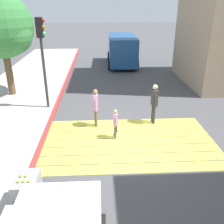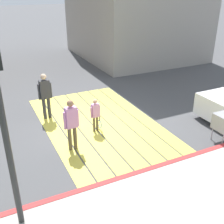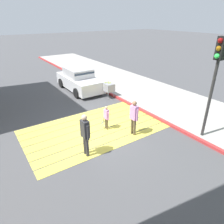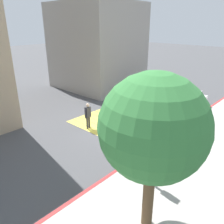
{
  "view_description": "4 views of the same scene",
  "coord_description": "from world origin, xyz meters",
  "px_view_note": "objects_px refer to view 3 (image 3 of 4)",
  "views": [
    {
      "loc": [
        -1.08,
        -8.05,
        4.82
      ],
      "look_at": [
        -0.63,
        0.44,
        1.05
      ],
      "focal_mm": 39.84,
      "sensor_mm": 36.0,
      "label": 1
    },
    {
      "loc": [
        -8.3,
        3.51,
        4.66
      ],
      "look_at": [
        -0.71,
        -0.18,
        0.71
      ],
      "focal_mm": 44.57,
      "sensor_mm": 36.0,
      "label": 2
    },
    {
      "loc": [
        4.03,
        7.45,
        4.89
      ],
      "look_at": [
        -0.76,
        0.43,
        0.87
      ],
      "focal_mm": 32.6,
      "sensor_mm": 36.0,
      "label": 3
    },
    {
      "loc": [
        -8.99,
        10.4,
        6.47
      ],
      "look_at": [
        0.44,
        0.15,
        0.96
      ],
      "focal_mm": 36.28,
      "sensor_mm": 36.0,
      "label": 4
    }
  ],
  "objects_px": {
    "pedestrian_adult_trailing": "(85,132)",
    "pedestrian_child_with_racket": "(106,117)",
    "tennis_ball_cart": "(108,87)",
    "car_parked_near_curb": "(79,80)",
    "traffic_light_corner": "(216,70)",
    "pedestrian_adult_lead": "(134,116)"
  },
  "relations": [
    {
      "from": "tennis_ball_cart",
      "to": "car_parked_near_curb",
      "type": "bearing_deg",
      "value": -69.56
    },
    {
      "from": "pedestrian_adult_trailing",
      "to": "pedestrian_adult_lead",
      "type": "bearing_deg",
      "value": -176.06
    },
    {
      "from": "traffic_light_corner",
      "to": "pedestrian_adult_lead",
      "type": "height_order",
      "value": "traffic_light_corner"
    },
    {
      "from": "traffic_light_corner",
      "to": "tennis_ball_cart",
      "type": "relative_size",
      "value": 4.17
    },
    {
      "from": "traffic_light_corner",
      "to": "pedestrian_child_with_racket",
      "type": "bearing_deg",
      "value": -44.36
    },
    {
      "from": "car_parked_near_curb",
      "to": "pedestrian_child_with_racket",
      "type": "distance_m",
      "value": 6.08
    },
    {
      "from": "pedestrian_adult_trailing",
      "to": "pedestrian_child_with_racket",
      "type": "xyz_separation_m",
      "value": [
        -1.72,
        -1.25,
        -0.35
      ]
    },
    {
      "from": "tennis_ball_cart",
      "to": "pedestrian_child_with_racket",
      "type": "relative_size",
      "value": 0.86
    },
    {
      "from": "tennis_ball_cart",
      "to": "pedestrian_adult_lead",
      "type": "distance_m",
      "value": 4.85
    },
    {
      "from": "car_parked_near_curb",
      "to": "pedestrian_adult_trailing",
      "type": "distance_m",
      "value": 7.84
    },
    {
      "from": "car_parked_near_curb",
      "to": "pedestrian_adult_trailing",
      "type": "bearing_deg",
      "value": 65.73
    },
    {
      "from": "pedestrian_adult_trailing",
      "to": "pedestrian_child_with_racket",
      "type": "relative_size",
      "value": 1.47
    },
    {
      "from": "traffic_light_corner",
      "to": "pedestrian_adult_trailing",
      "type": "distance_m",
      "value": 5.5
    },
    {
      "from": "pedestrian_adult_lead",
      "to": "pedestrian_child_with_racket",
      "type": "bearing_deg",
      "value": -55.33
    },
    {
      "from": "pedestrian_child_with_racket",
      "to": "car_parked_near_curb",
      "type": "bearing_deg",
      "value": -104.26
    },
    {
      "from": "pedestrian_adult_trailing",
      "to": "tennis_ball_cart",
      "type": "bearing_deg",
      "value": -131.09
    },
    {
      "from": "tennis_ball_cart",
      "to": "pedestrian_child_with_racket",
      "type": "height_order",
      "value": "pedestrian_child_with_racket"
    },
    {
      "from": "car_parked_near_curb",
      "to": "tennis_ball_cart",
      "type": "distance_m",
      "value": 2.58
    },
    {
      "from": "pedestrian_adult_trailing",
      "to": "pedestrian_child_with_racket",
      "type": "bearing_deg",
      "value": -144.02
    },
    {
      "from": "pedestrian_adult_lead",
      "to": "pedestrian_adult_trailing",
      "type": "bearing_deg",
      "value": 3.94
    },
    {
      "from": "pedestrian_adult_lead",
      "to": "car_parked_near_curb",
      "type": "bearing_deg",
      "value": -96.13
    },
    {
      "from": "tennis_ball_cart",
      "to": "pedestrian_adult_trailing",
      "type": "relative_size",
      "value": 0.59
    }
  ]
}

